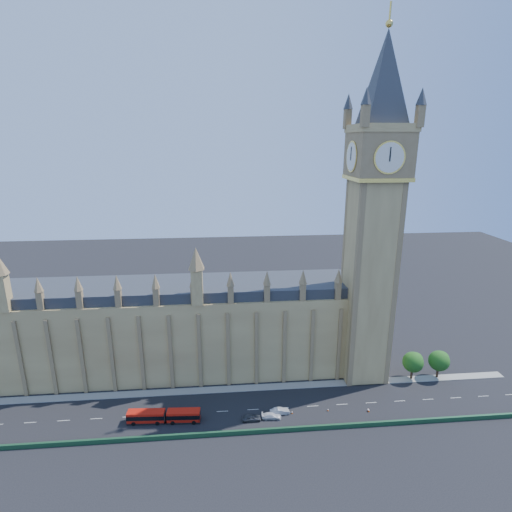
{
  "coord_description": "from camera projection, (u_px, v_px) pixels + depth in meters",
  "views": [
    {
      "loc": [
        -3.28,
        -89.32,
        67.58
      ],
      "look_at": [
        5.71,
        10.0,
        39.1
      ],
      "focal_mm": 28.0,
      "sensor_mm": 36.0,
      "label": 1
    }
  ],
  "objects": [
    {
      "name": "ground",
      "position": [
        238.0,
        410.0,
        104.37
      ],
      "size": [
        400.0,
        400.0,
        0.0
      ],
      "primitive_type": "plane",
      "color": "black",
      "rests_on": "ground"
    },
    {
      "name": "palace_westminster",
      "position": [
        150.0,
        328.0,
        119.47
      ],
      "size": [
        120.0,
        20.0,
        28.0
      ],
      "color": "#9C7E4B",
      "rests_on": "ground"
    },
    {
      "name": "elizabeth_tower",
      "position": [
        375.0,
        193.0,
        106.09
      ],
      "size": [
        20.59,
        20.59,
        105.0
      ],
      "color": "#9C7E4B",
      "rests_on": "ground"
    },
    {
      "name": "bridge_parapet",
      "position": [
        239.0,
        432.0,
        95.59
      ],
      "size": [
        160.0,
        0.6,
        1.2
      ],
      "primitive_type": "cube",
      "color": "#1E4C2D",
      "rests_on": "ground"
    },
    {
      "name": "kerb_north",
      "position": [
        236.0,
        389.0,
        113.45
      ],
      "size": [
        160.0,
        3.0,
        0.16
      ],
      "primitive_type": "cube",
      "color": "gray",
      "rests_on": "ground"
    },
    {
      "name": "tree_east_near",
      "position": [
        414.0,
        361.0,
        117.01
      ],
      "size": [
        6.0,
        6.0,
        8.5
      ],
      "color": "#382619",
      "rests_on": "ground"
    },
    {
      "name": "tree_east_far",
      "position": [
        440.0,
        360.0,
        117.7
      ],
      "size": [
        6.0,
        6.0,
        8.5
      ],
      "color": "#382619",
      "rests_on": "ground"
    },
    {
      "name": "red_bus",
      "position": [
        164.0,
        416.0,
        99.78
      ],
      "size": [
        18.22,
        3.8,
        3.08
      ],
      "rotation": [
        0.0,
        0.0,
        -0.06
      ],
      "color": "red",
      "rests_on": "ground"
    },
    {
      "name": "car_grey",
      "position": [
        252.0,
        418.0,
        100.37
      ],
      "size": [
        4.8,
        2.03,
        1.62
      ],
      "primitive_type": "imported",
      "rotation": [
        0.0,
        0.0,
        1.6
      ],
      "color": "#3D3F44",
      "rests_on": "ground"
    },
    {
      "name": "car_silver",
      "position": [
        280.0,
        411.0,
        102.75
      ],
      "size": [
        5.18,
        2.3,
        1.65
      ],
      "primitive_type": "imported",
      "rotation": [
        0.0,
        0.0,
        1.68
      ],
      "color": "#999CA1",
      "rests_on": "ground"
    },
    {
      "name": "car_white",
      "position": [
        271.0,
        416.0,
        101.17
      ],
      "size": [
        5.14,
        2.43,
        1.45
      ],
      "primitive_type": "imported",
      "rotation": [
        0.0,
        0.0,
        1.49
      ],
      "color": "silver",
      "rests_on": "ground"
    },
    {
      "name": "cone_a",
      "position": [
        328.0,
        410.0,
        104.16
      ],
      "size": [
        0.42,
        0.42,
        0.64
      ],
      "rotation": [
        0.0,
        0.0,
        0.06
      ],
      "color": "black",
      "rests_on": "ground"
    },
    {
      "name": "cone_b",
      "position": [
        292.0,
        412.0,
        103.13
      ],
      "size": [
        0.41,
        0.41,
        0.64
      ],
      "rotation": [
        0.0,
        0.0,
        0.02
      ],
      "color": "black",
      "rests_on": "ground"
    },
    {
      "name": "cone_c",
      "position": [
        368.0,
        410.0,
        104.08
      ],
      "size": [
        0.6,
        0.6,
        0.76
      ],
      "rotation": [
        0.0,
        0.0,
        -0.32
      ],
      "color": "black",
      "rests_on": "ground"
    },
    {
      "name": "cone_d",
      "position": [
        369.0,
        410.0,
        103.8
      ],
      "size": [
        0.51,
        0.51,
        0.72
      ],
      "rotation": [
        0.0,
        0.0,
        0.13
      ],
      "color": "black",
      "rests_on": "ground"
    }
  ]
}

